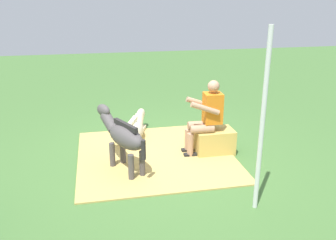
{
  "coord_description": "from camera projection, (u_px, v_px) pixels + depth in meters",
  "views": [
    {
      "loc": [
        1.08,
        5.61,
        2.66
      ],
      "look_at": [
        -0.12,
        -0.3,
        0.55
      ],
      "focal_mm": 38.54,
      "sensor_mm": 36.0,
      "label": 1
    }
  ],
  "objects": [
    {
      "name": "hay_bale",
      "position": [
        214.0,
        141.0,
        6.33
      ],
      "size": [
        0.67,
        0.44,
        0.43
      ],
      "primitive_type": "cube",
      "color": "tan",
      "rests_on": "ground"
    },
    {
      "name": "ground_plane",
      "position": [
        165.0,
        156.0,
        6.27
      ],
      "size": [
        24.0,
        24.0,
        0.0
      ],
      "primitive_type": "plane",
      "color": "#426B33"
    },
    {
      "name": "hay_patch",
      "position": [
        155.0,
        155.0,
        6.26
      ],
      "size": [
        2.63,
        2.63,
        0.02
      ],
      "primitive_type": "cube",
      "color": "tan",
      "rests_on": "ground"
    },
    {
      "name": "pony_lying",
      "position": [
        133.0,
        130.0,
        6.92
      ],
      "size": [
        0.73,
        1.34,
        0.42
      ],
      "color": "beige",
      "rests_on": "ground"
    },
    {
      "name": "tent_pole_left",
      "position": [
        262.0,
        124.0,
        4.38
      ],
      "size": [
        0.06,
        0.06,
        2.34
      ],
      "primitive_type": "cylinder",
      "color": "silver",
      "rests_on": "ground"
    },
    {
      "name": "soda_bottle",
      "position": [
        230.0,
        136.0,
        6.76
      ],
      "size": [
        0.07,
        0.07,
        0.28
      ],
      "color": "#197233",
      "rests_on": "ground"
    },
    {
      "name": "pony_standing",
      "position": [
        123.0,
        136.0,
        5.59
      ],
      "size": [
        0.78,
        1.24,
        0.95
      ],
      "color": "#4C4747",
      "rests_on": "ground"
    },
    {
      "name": "person_seated",
      "position": [
        206.0,
        115.0,
        6.14
      ],
      "size": [
        0.67,
        0.42,
        1.31
      ],
      "color": "tan",
      "rests_on": "ground"
    }
  ]
}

